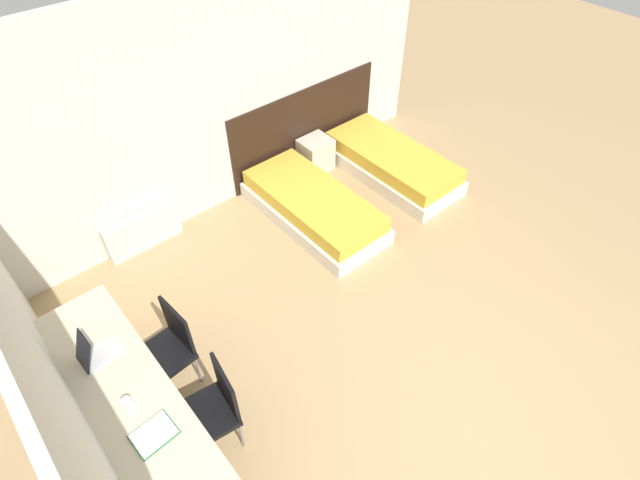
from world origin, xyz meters
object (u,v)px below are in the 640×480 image
bed_near_window (313,207)px  bed_near_door (392,163)px  chair_near_laptop (168,347)px  laptop (95,353)px  chair_near_notebook (213,407)px  nightstand (316,154)px

bed_near_window → bed_near_door: (1.38, 0.00, 0.00)m
chair_near_laptop → laptop: 0.61m
bed_near_window → chair_near_laptop: bearing=-159.9°
bed_near_window → chair_near_notebook: bearing=-146.0°
bed_near_window → bed_near_door: 1.38m
chair_near_laptop → chair_near_notebook: same height
bed_near_window → laptop: (-2.87, -0.78, 0.63)m
bed_near_door → laptop: size_ratio=5.96×
chair_near_laptop → chair_near_notebook: (-0.00, -0.73, 0.00)m
bed_near_window → nightstand: (0.69, 0.77, 0.04)m
bed_near_door → laptop: laptop is taller
nightstand → chair_near_laptop: chair_near_laptop is taller
bed_near_window → laptop: bearing=-164.8°
bed_near_door → chair_near_laptop: chair_near_laptop is taller
bed_near_window → chair_near_notebook: (-2.36, -1.59, 0.31)m
bed_near_window → bed_near_door: same height
bed_near_window → nightstand: 1.04m
nightstand → chair_near_notebook: bearing=-142.2°
chair_near_laptop → chair_near_notebook: bearing=-94.5°
nightstand → bed_near_door: bearing=-48.3°
bed_near_window → laptop: laptop is taller
bed_near_door → nightstand: nightstand is taller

